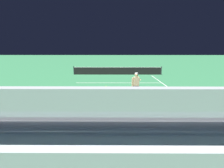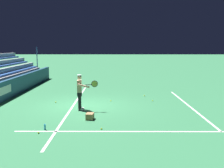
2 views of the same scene
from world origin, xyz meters
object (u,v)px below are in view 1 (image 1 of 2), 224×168
object	(u,v)px
ball_box_cardboard	(158,95)
tennis_ball_on_baseline	(176,94)
water_bottle	(189,102)
tennis_ball_near_player	(89,87)
tennis_ball_far_right	(106,86)
tennis_ball_midcourt	(110,106)
tennis_net	(118,71)
tennis_ball_far_left	(106,93)
tennis_ball_stray_back	(197,104)
tennis_player	(136,86)

from	to	relation	value
ball_box_cardboard	tennis_ball_on_baseline	distance (m)	1.47
water_bottle	tennis_ball_near_player	bearing A→B (deg)	145.77
tennis_ball_far_right	tennis_ball_midcourt	world-z (taller)	same
tennis_ball_on_baseline	tennis_net	world-z (taller)	tennis_net
tennis_ball_near_player	tennis_ball_far_left	bearing A→B (deg)	-53.96
ball_box_cardboard	water_bottle	bearing A→B (deg)	-47.52
tennis_ball_stray_back	tennis_ball_far_left	distance (m)	5.99
tennis_ball_near_player	tennis_net	xyz separation A→B (m)	(2.58, 7.42, 0.46)
tennis_ball_far_left	tennis_net	xyz separation A→B (m)	(1.09, 9.47, 0.46)
tennis_ball_midcourt	ball_box_cardboard	bearing A→B (deg)	33.66
tennis_ball_far_left	tennis_net	size ratio (longest dim) A/B	0.01
ball_box_cardboard	tennis_ball_midcourt	size ratio (longest dim) A/B	6.06
tennis_ball_far_right	tennis_ball_near_player	distance (m)	1.46
tennis_ball_far_left	tennis_ball_stray_back	bearing A→B (deg)	-24.71
tennis_ball_near_player	tennis_ball_on_baseline	bearing A→B (deg)	-19.92
tennis_ball_on_baseline	tennis_ball_far_left	world-z (taller)	same
tennis_ball_stray_back	tennis_ball_near_player	distance (m)	8.30
tennis_ball_far_right	tennis_net	size ratio (longest dim) A/B	0.01
tennis_player	water_bottle	xyz separation A→B (m)	(3.02, -0.93, -0.78)
tennis_player	tennis_ball_midcourt	distance (m)	2.41
tennis_net	tennis_ball_on_baseline	bearing A→B (deg)	-68.29
tennis_ball_far_right	tennis_ball_midcourt	size ratio (longest dim) A/B	1.00
ball_box_cardboard	tennis_ball_stray_back	bearing A→B (deg)	-42.26
tennis_ball_on_baseline	tennis_ball_midcourt	xyz separation A→B (m)	(-4.61, -2.71, 0.00)
tennis_ball_far_right	tennis_ball_far_left	world-z (taller)	same
tennis_ball_stray_back	tennis_ball_near_player	xyz separation A→B (m)	(-6.93, 4.55, 0.00)
water_bottle	tennis_net	xyz separation A→B (m)	(-3.93, 11.85, 0.38)
tennis_ball_near_player	ball_box_cardboard	bearing A→B (deg)	-29.54
tennis_player	tennis_ball_far_left	xyz separation A→B (m)	(-2.00, 1.45, -0.86)
tennis_ball_stray_back	water_bottle	distance (m)	0.44
tennis_ball_far_right	tennis_ball_midcourt	bearing A→B (deg)	-85.38
water_bottle	tennis_net	size ratio (longest dim) A/B	0.02
tennis_ball_far_right	tennis_ball_midcourt	distance (m)	5.37
tennis_ball_on_baseline	ball_box_cardboard	bearing A→B (deg)	-158.05
tennis_ball_on_baseline	tennis_ball_far_right	world-z (taller)	same
water_bottle	tennis_ball_far_right	bearing A→B (deg)	137.09
tennis_net	tennis_ball_stray_back	bearing A→B (deg)	-70.03
water_bottle	tennis_ball_far_left	bearing A→B (deg)	154.62
tennis_player	tennis_ball_stray_back	size ratio (longest dim) A/B	25.98
ball_box_cardboard	tennis_ball_midcourt	xyz separation A→B (m)	(-3.24, -2.16, -0.10)
tennis_ball_midcourt	tennis_ball_far_left	bearing A→B (deg)	97.07
tennis_ball_stray_back	water_bottle	xyz separation A→B (m)	(-0.42, 0.12, 0.08)
tennis_ball_far_right	water_bottle	xyz separation A→B (m)	(5.09, -4.73, 0.08)
tennis_ball_midcourt	tennis_ball_near_player	bearing A→B (deg)	110.24
tennis_ball_near_player	water_bottle	size ratio (longest dim) A/B	0.30
tennis_ball_far_right	tennis_ball_near_player	world-z (taller)	same
tennis_ball_midcourt	water_bottle	size ratio (longest dim) A/B	0.30
ball_box_cardboard	tennis_ball_far_right	distance (m)	4.87
tennis_ball_far_right	tennis_net	xyz separation A→B (m)	(1.15, 7.12, 0.46)
tennis_ball_stray_back	tennis_ball_midcourt	distance (m)	5.10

